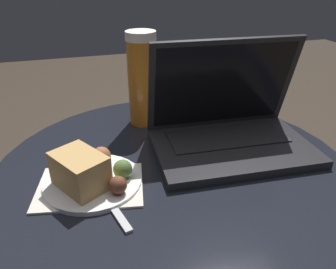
% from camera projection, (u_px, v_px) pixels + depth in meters
% --- Properties ---
extents(table, '(0.69, 0.69, 0.52)m').
position_uv_depth(table, '(173.00, 213.00, 0.70)').
color(table, black).
rests_on(table, ground_plane).
extents(napkin, '(0.20, 0.16, 0.00)m').
position_uv_depth(napkin, '(90.00, 186.00, 0.57)').
color(napkin, silver).
rests_on(napkin, table).
extents(laptop, '(0.33, 0.24, 0.22)m').
position_uv_depth(laptop, '(229.00, 126.00, 0.69)').
color(laptop, '#232326').
rests_on(laptop, table).
extents(beer_glass, '(0.07, 0.07, 0.22)m').
position_uv_depth(beer_glass, '(142.00, 79.00, 0.76)').
color(beer_glass, '#C6701E').
rests_on(beer_glass, table).
extents(snack_plate, '(0.17, 0.17, 0.07)m').
position_uv_depth(snack_plate, '(90.00, 174.00, 0.57)').
color(snack_plate, white).
rests_on(snack_plate, table).
extents(fork, '(0.06, 0.17, 0.00)m').
position_uv_depth(fork, '(105.00, 195.00, 0.55)').
color(fork, silver).
rests_on(fork, table).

